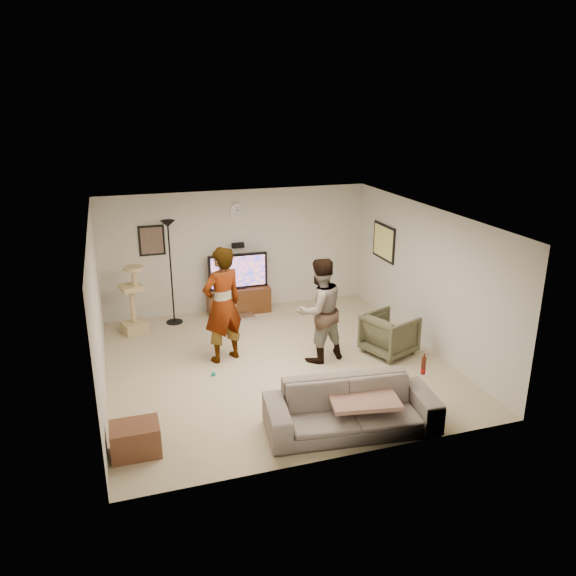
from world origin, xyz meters
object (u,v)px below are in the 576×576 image
object	(u,v)px
person_left	(222,305)
armchair	(390,334)
beer_bottle	(423,366)
tv	(238,271)
sofa	(351,407)
tv_stand	(239,300)
floor_lamp	(171,273)
cat_tree	(132,300)
side_table	(136,439)
person_right	(319,310)

from	to	relation	value
person_left	armchair	distance (m)	2.92
armchair	beer_bottle	bearing A→B (deg)	143.61
tv	person_left	size ratio (longest dim) A/B	0.61
sofa	tv	bearing A→B (deg)	101.92
tv_stand	armchair	bearing A→B (deg)	-53.32
floor_lamp	armchair	bearing A→B (deg)	-37.09
tv_stand	person_left	world-z (taller)	person_left
tv_stand	cat_tree	distance (m)	2.21
floor_lamp	person_left	bearing A→B (deg)	-72.45
tv_stand	side_table	distance (m)	4.98
beer_bottle	side_table	xyz separation A→B (m)	(-3.83, 0.33, -0.59)
tv	side_table	world-z (taller)	tv
tv	beer_bottle	world-z (taller)	tv
person_right	sofa	xyz separation A→B (m)	(-0.35, -2.14, -0.56)
person_left	beer_bottle	bearing A→B (deg)	109.19
cat_tree	tv	bearing A→B (deg)	11.10
sofa	beer_bottle	distance (m)	1.14
tv	side_table	distance (m)	5.03
tv_stand	tv	size ratio (longest dim) A/B	1.05
floor_lamp	side_table	size ratio (longest dim) A/B	3.42
tv_stand	tv	world-z (taller)	tv
person_right	cat_tree	bearing A→B (deg)	-50.14
cat_tree	tv_stand	bearing A→B (deg)	11.10
armchair	side_table	size ratio (longest dim) A/B	1.31
floor_lamp	sofa	world-z (taller)	floor_lamp
tv_stand	person_right	distance (m)	2.77
side_table	floor_lamp	bearing A→B (deg)	76.82
tv_stand	sofa	xyz separation A→B (m)	(0.44, -4.72, 0.07)
tv_stand	side_table	xyz separation A→B (m)	(-2.34, -4.39, -0.06)
side_table	person_left	bearing A→B (deg)	55.08
tv	person_right	xyz separation A→B (m)	(0.79, -2.58, 0.00)
person_left	side_table	world-z (taller)	person_left
cat_tree	person_right	size ratio (longest dim) A/B	0.74
person_right	armchair	xyz separation A→B (m)	(1.25, -0.15, -0.53)
cat_tree	person_left	bearing A→B (deg)	-50.54
tv	cat_tree	bearing A→B (deg)	-168.90
person_left	beer_bottle	distance (m)	3.45
tv	person_left	bearing A→B (deg)	-109.45
floor_lamp	beer_bottle	distance (m)	5.37
tv_stand	beer_bottle	distance (m)	4.98
cat_tree	armchair	distance (m)	4.78
person_left	side_table	xyz separation A→B (m)	(-1.60, -2.29, -0.79)
tv_stand	tv	bearing A→B (deg)	180.00
cat_tree	person_right	bearing A→B (deg)	-36.57
person_right	floor_lamp	bearing A→B (deg)	-61.95
tv_stand	floor_lamp	xyz separation A→B (m)	(-1.35, -0.17, 0.76)
armchair	tv_stand	bearing A→B (deg)	15.80
tv_stand	floor_lamp	bearing A→B (deg)	-172.75
cat_tree	person_left	world-z (taller)	person_left
floor_lamp	person_left	size ratio (longest dim) A/B	1.04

